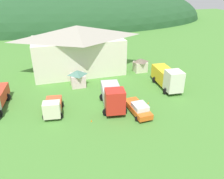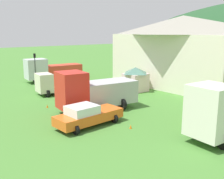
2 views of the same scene
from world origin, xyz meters
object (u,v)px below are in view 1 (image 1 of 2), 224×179
Objects in this scene: crane_truck_red at (113,96)px; traffic_cone_near_pickup at (92,122)px; service_pickup_orange at (138,108)px; play_shed_pink at (78,78)px; traffic_cone_mid_row at (148,104)px; heavy_rig_striped at (168,77)px; play_shed_cream at (140,65)px; light_truck_cream at (53,107)px; depot_building at (78,49)px.

crane_truck_red is 4.81m from traffic_cone_near_pickup.
service_pickup_orange is (2.80, -2.52, -0.95)m from crane_truck_red.
traffic_cone_mid_row is at bearing -45.82° from play_shed_pink.
heavy_rig_striped is 9.90m from service_pickup_orange.
service_pickup_orange is 6.45m from traffic_cone_near_pickup.
play_shed_cream is at bearing 153.38° from service_pickup_orange.
traffic_cone_near_pickup is at bearing 62.39° from light_truck_cream.
light_truck_cream is 18.84m from heavy_rig_striped.
play_shed_cream is 8.39m from heavy_rig_striped.
heavy_rig_striped is at bearing -42.86° from depot_building.
heavy_rig_striped is (10.46, 3.66, 0.11)m from crane_truck_red.
depot_building reaches higher than play_shed_cream.
crane_truck_red is at bearing 93.93° from light_truck_cream.
crane_truck_red is 1.36× the size of service_pickup_orange.
light_truck_cream is 13.43m from traffic_cone_mid_row.
play_shed_cream is at bearing 130.99° from light_truck_cream.
crane_truck_red is at bearing -81.67° from depot_building.
light_truck_cream is (-17.27, -11.44, -0.20)m from play_shed_cream.
depot_building is 7.66m from play_shed_pink.
play_shed_pink is 0.56× the size of light_truck_cream.
crane_truck_red is at bearing 36.49° from traffic_cone_near_pickup.
traffic_cone_mid_row is (13.35, -0.95, -1.15)m from light_truck_cream.
depot_building reaches higher than play_shed_pink.
play_shed_pink is 0.53× the size of service_pickup_orange.
heavy_rig_striped is (1.29, -8.28, 0.54)m from play_shed_cream.
heavy_rig_striped is 15.53m from traffic_cone_near_pickup.
traffic_cone_mid_row is at bearing -107.56° from play_shed_cream.
service_pickup_orange is 8.94× the size of traffic_cone_mid_row.
depot_building reaches higher than heavy_rig_striped.
heavy_rig_striped reaches higher than play_shed_pink.
crane_truck_red is at bearing -134.80° from service_pickup_orange.
heavy_rig_striped is at bearing -81.18° from play_shed_cream.
light_truck_cream is 8.38× the size of traffic_cone_near_pickup.
traffic_cone_mid_row is (8.85, 2.21, 0.00)m from traffic_cone_near_pickup.
depot_building reaches higher than traffic_cone_mid_row.
light_truck_cream is (-5.83, -14.97, -3.40)m from depot_building.
crane_truck_red is at bearing -67.69° from play_shed_pink.
crane_truck_red reaches higher than traffic_cone_mid_row.
play_shed_cream is 19.44m from traffic_cone_near_pickup.
depot_building is at bearing -167.11° from service_pickup_orange.
depot_building is 29.67× the size of traffic_cone_mid_row.
play_shed_pink is at bearing -105.22° from heavy_rig_striped.
heavy_rig_striped is at bearing -19.39° from play_shed_pink.
play_shed_pink is 4.71× the size of traffic_cone_near_pickup.
play_shed_pink is at bearing 89.63° from traffic_cone_near_pickup.
traffic_cone_near_pickup and traffic_cone_mid_row have the same top height.
traffic_cone_mid_row is at bearing 14.03° from traffic_cone_near_pickup.
service_pickup_orange is at bearing -60.33° from play_shed_pink.
light_truck_cream reaches higher than service_pickup_orange.
depot_building is 19.06m from service_pickup_orange.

